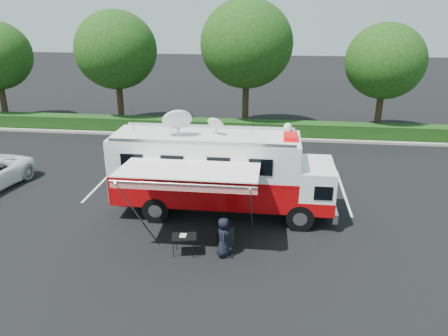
# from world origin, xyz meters

# --- Properties ---
(ground_plane) EXTENTS (120.00, 120.00, 0.00)m
(ground_plane) POSITION_xyz_m (0.00, 0.00, 0.00)
(ground_plane) COLOR black
(ground_plane) RESTS_ON ground
(back_border) EXTENTS (60.00, 6.14, 8.87)m
(back_border) POSITION_xyz_m (1.14, 12.90, 5.00)
(back_border) COLOR #9E998E
(back_border) RESTS_ON ground_plane
(stall_lines) EXTENTS (24.12, 5.50, 0.01)m
(stall_lines) POSITION_xyz_m (-0.50, 3.00, 0.00)
(stall_lines) COLOR silver
(stall_lines) RESTS_ON ground_plane
(command_truck) EXTENTS (9.25, 2.54, 4.44)m
(command_truck) POSITION_xyz_m (-0.08, -0.00, 1.90)
(command_truck) COLOR black
(command_truck) RESTS_ON ground_plane
(awning) EXTENTS (5.05, 2.61, 3.05)m
(awning) POSITION_xyz_m (-0.91, -2.64, 2.86)
(awning) COLOR white
(awning) RESTS_ON ground_plane
(person) EXTENTS (0.53, 0.77, 1.50)m
(person) POSITION_xyz_m (0.45, -3.34, 0.00)
(person) COLOR black
(person) RESTS_ON ground_plane
(folding_table) EXTENTS (0.97, 0.77, 0.74)m
(folding_table) POSITION_xyz_m (-0.97, -3.42, 0.69)
(folding_table) COLOR black
(folding_table) RESTS_ON ground_plane
(folding_chair) EXTENTS (0.48, 0.50, 0.87)m
(folding_chair) POSITION_xyz_m (0.32, -2.46, 0.51)
(folding_chair) COLOR black
(folding_chair) RESTS_ON ground_plane
(trash_bin) EXTENTS (0.58, 0.58, 0.86)m
(trash_bin) POSITION_xyz_m (0.48, -2.54, 0.44)
(trash_bin) COLOR black
(trash_bin) RESTS_ON ground_plane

